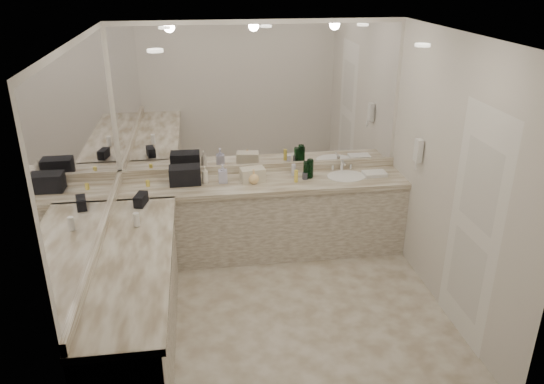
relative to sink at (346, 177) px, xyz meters
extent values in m
plane|color=beige|center=(-0.95, -1.20, -0.90)|extent=(3.20, 3.20, 0.00)
plane|color=white|center=(-0.95, -1.20, 1.71)|extent=(3.20, 3.20, 0.00)
cube|color=beige|center=(-0.95, 0.30, 0.41)|extent=(3.20, 0.02, 2.60)
cube|color=beige|center=(-2.55, -1.20, 0.41)|extent=(0.02, 3.00, 2.60)
cube|color=beige|center=(0.65, -1.20, 0.41)|extent=(0.02, 3.00, 2.60)
cube|color=beige|center=(-0.95, 0.00, -0.48)|extent=(3.20, 0.60, 0.84)
cube|color=beige|center=(-0.95, -0.01, -0.03)|extent=(3.20, 0.64, 0.06)
cube|color=beige|center=(-2.25, -1.50, -0.48)|extent=(0.60, 2.40, 0.84)
cube|color=beige|center=(-2.24, -1.50, -0.03)|extent=(0.64, 2.42, 0.06)
cube|color=beige|center=(-0.95, 0.28, 0.05)|extent=(3.20, 0.04, 0.10)
cube|color=beige|center=(-2.53, -1.20, 0.05)|extent=(0.04, 3.00, 0.10)
cube|color=white|center=(-0.95, 0.29, 0.88)|extent=(3.12, 0.01, 1.55)
cube|color=white|center=(-2.54, -1.20, 0.88)|extent=(0.01, 2.92, 1.55)
cylinder|color=white|center=(0.00, 0.00, 0.00)|extent=(0.44, 0.44, 0.03)
cube|color=silver|center=(0.00, 0.21, 0.07)|extent=(0.24, 0.16, 0.14)
cube|color=white|center=(0.61, -0.50, 0.46)|extent=(0.06, 0.10, 0.24)
cube|color=white|center=(0.64, -1.70, 0.16)|extent=(0.02, 0.82, 2.10)
cube|color=black|center=(-1.81, 0.05, 0.10)|extent=(0.34, 0.22, 0.19)
cube|color=black|center=(-2.25, -0.46, 0.06)|extent=(0.14, 0.22, 0.11)
cube|color=beige|center=(-1.07, 0.02, 0.08)|extent=(0.28, 0.20, 0.15)
cube|color=white|center=(0.33, -0.01, 0.03)|extent=(0.27, 0.18, 0.04)
cylinder|color=white|center=(-2.25, -0.95, 0.07)|extent=(0.06, 0.06, 0.13)
imported|color=white|center=(-1.60, 0.04, 0.10)|extent=(0.08, 0.08, 0.19)
imported|color=silver|center=(-1.40, 0.02, 0.11)|extent=(0.10, 0.10, 0.22)
imported|color=#FFD18A|center=(-1.07, -0.05, 0.09)|extent=(0.13, 0.13, 0.16)
cylinder|color=#144F23|center=(-0.47, 0.00, 0.10)|extent=(0.06, 0.06, 0.18)
cylinder|color=#144F23|center=(-0.42, 0.03, 0.11)|extent=(0.07, 0.07, 0.22)
cylinder|color=#144F23|center=(-0.41, 0.05, 0.11)|extent=(0.06, 0.06, 0.20)
cylinder|color=#144F23|center=(-0.46, 0.05, 0.10)|extent=(0.07, 0.07, 0.19)
cylinder|color=#F2D84C|center=(-2.22, 0.03, 0.04)|extent=(0.04, 0.04, 0.07)
cylinder|color=#F2D84C|center=(-0.60, -0.08, 0.07)|extent=(0.04, 0.04, 0.14)
cylinder|color=silver|center=(-0.59, 0.13, 0.07)|extent=(0.05, 0.05, 0.13)
cylinder|color=silver|center=(-1.74, 0.02, 0.05)|extent=(0.04, 0.04, 0.10)
cylinder|color=#3F3F4C|center=(-0.48, -0.01, 0.04)|extent=(0.06, 0.06, 0.08)
camera|label=1|loc=(-1.64, -5.44, 2.22)|focal=35.00mm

